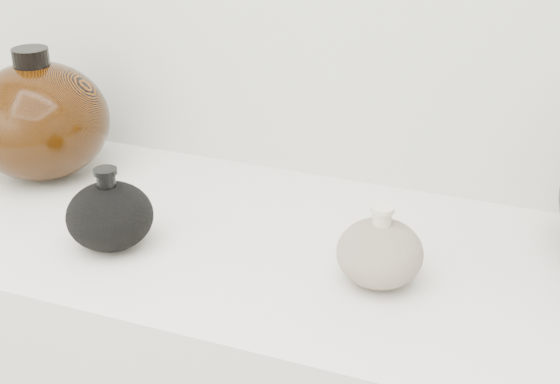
% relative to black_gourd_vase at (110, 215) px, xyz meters
% --- Properties ---
extents(black_gourd_vase, '(0.13, 0.13, 0.12)m').
position_rel_black_gourd_vase_xyz_m(black_gourd_vase, '(0.00, 0.00, 0.00)').
color(black_gourd_vase, black).
rests_on(black_gourd_vase, display_counter).
extents(cream_gourd_vase, '(0.13, 0.13, 0.11)m').
position_rel_black_gourd_vase_xyz_m(cream_gourd_vase, '(0.39, 0.05, -0.00)').
color(cream_gourd_vase, beige).
rests_on(cream_gourd_vase, display_counter).
extents(left_round_pot, '(0.29, 0.29, 0.22)m').
position_rel_black_gourd_vase_xyz_m(left_round_pot, '(-0.24, 0.17, 0.05)').
color(left_round_pot, black).
rests_on(left_round_pot, display_counter).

